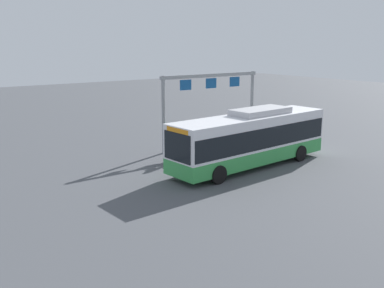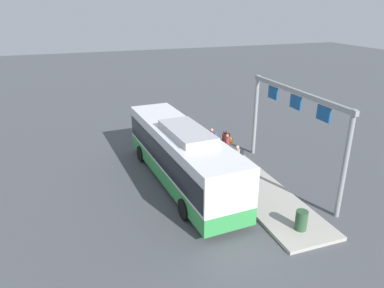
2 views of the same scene
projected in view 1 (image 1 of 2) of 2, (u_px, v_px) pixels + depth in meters
ground_plane at (249, 166)px, 26.40m from camera, size 120.00×120.00×0.00m
platform_curb at (239, 148)px, 30.50m from camera, size 10.00×2.80×0.16m
bus_main at (250, 137)px, 25.99m from camera, size 11.26×3.30×3.46m
person_boarding at (173, 146)px, 27.65m from camera, size 0.44×0.58×1.67m
person_waiting_near at (191, 143)px, 27.97m from camera, size 0.45×0.59×1.67m
person_waiting_mid at (216, 139)px, 28.88m from camera, size 0.36×0.54×1.67m
person_waiting_far at (171, 150)px, 26.78m from camera, size 0.41×0.57×1.67m
platform_sign_gantry at (211, 94)px, 31.07m from camera, size 8.45×0.24×5.20m
trash_bin at (278, 135)px, 32.50m from camera, size 0.52×0.52×0.90m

